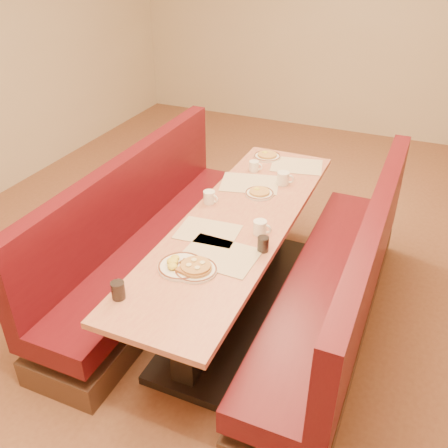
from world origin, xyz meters
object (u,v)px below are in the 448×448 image
at_px(booth_left, 149,244).
at_px(coffee_mug_a, 260,227).
at_px(pancake_plate, 196,268).
at_px(coffee_mug_c, 284,178).
at_px(soda_tumbler_near, 118,290).
at_px(coffee_mug_b, 210,197).
at_px(diner_table, 237,265).
at_px(booth_right, 338,292).
at_px(soda_tumbler_mid, 263,244).
at_px(eggs_plate, 180,266).
at_px(coffee_mug_d, 254,166).

distance_m(booth_left, coffee_mug_a, 1.03).
relative_size(pancake_plate, coffee_mug_c, 1.89).
bearing_deg(soda_tumbler_near, coffee_mug_b, 89.82).
height_order(diner_table, soda_tumbler_near, soda_tumbler_near).
distance_m(booth_right, coffee_mug_a, 0.70).
height_order(booth_left, pancake_plate, booth_left).
height_order(coffee_mug_c, soda_tumbler_near, soda_tumbler_near).
bearing_deg(booth_left, coffee_mug_c, 37.02).
bearing_deg(booth_left, soda_tumbler_mid, -15.14).
height_order(pancake_plate, coffee_mug_c, coffee_mug_c).
bearing_deg(coffee_mug_a, eggs_plate, -117.68).
bearing_deg(coffee_mug_d, coffee_mug_b, -105.69).
bearing_deg(soda_tumbler_mid, booth_right, 31.19).
height_order(coffee_mug_b, soda_tumbler_mid, soda_tumbler_mid).
relative_size(diner_table, coffee_mug_b, 20.80).
relative_size(eggs_plate, soda_tumbler_mid, 2.84).
bearing_deg(eggs_plate, coffee_mug_c, 80.15).
bearing_deg(soda_tumbler_near, pancake_plate, 54.14).
relative_size(coffee_mug_b, soda_tumbler_near, 1.17).
distance_m(pancake_plate, coffee_mug_d, 1.41).
relative_size(coffee_mug_a, coffee_mug_c, 0.93).
bearing_deg(coffee_mug_c, coffee_mug_b, -135.71).
relative_size(coffee_mug_a, coffee_mug_d, 1.11).
xyz_separation_m(coffee_mug_a, soda_tumbler_near, (-0.48, -0.91, 0.00)).
height_order(coffee_mug_a, soda_tumbler_near, soda_tumbler_near).
height_order(eggs_plate, coffee_mug_d, coffee_mug_d).
relative_size(booth_right, coffee_mug_c, 18.77).
distance_m(diner_table, coffee_mug_d, 0.90).
relative_size(booth_right, coffee_mug_a, 20.17).
height_order(coffee_mug_d, soda_tumbler_near, soda_tumbler_near).
relative_size(booth_left, eggs_plate, 9.03).
bearing_deg(diner_table, coffee_mug_a, -25.93).
xyz_separation_m(pancake_plate, coffee_mug_b, (-0.27, 0.78, 0.03)).
height_order(booth_right, soda_tumbler_mid, booth_right).
bearing_deg(eggs_plate, coffee_mug_a, 60.76).
bearing_deg(coffee_mug_d, booth_left, -131.97).
bearing_deg(booth_left, diner_table, 0.00).
distance_m(booth_left, booth_right, 1.46).
relative_size(coffee_mug_a, coffee_mug_b, 1.03).
bearing_deg(diner_table, soda_tumbler_near, -105.54).
relative_size(pancake_plate, soda_tumbler_near, 2.45).
height_order(diner_table, booth_left, booth_left).
relative_size(eggs_plate, coffee_mug_b, 2.30).
relative_size(booth_right, eggs_plate, 9.03).
relative_size(eggs_plate, soda_tumbler_near, 2.69).
bearing_deg(soda_tumbler_near, booth_left, 114.19).
distance_m(booth_right, pancake_plate, 1.05).
height_order(eggs_plate, coffee_mug_a, coffee_mug_a).
distance_m(coffee_mug_c, soda_tumbler_near, 1.70).
xyz_separation_m(diner_table, soda_tumbler_near, (-0.28, -1.01, 0.43)).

